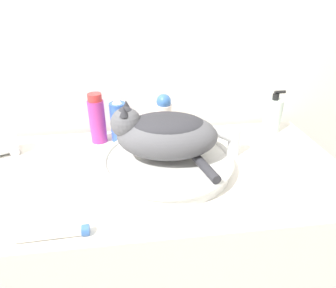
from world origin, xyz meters
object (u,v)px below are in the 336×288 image
(faucet, at_px, (230,140))
(spray_bottle_trigger, at_px, (118,121))
(soap_bar, at_px, (268,181))
(soap_pump_bottle, at_px, (273,115))
(cream_tube, at_px, (54,234))
(shampoo_bottle_tall, at_px, (97,119))
(lotion_bottle_white, at_px, (164,117))
(cat, at_px, (164,133))

(faucet, distance_m, spray_bottle_trigger, 0.42)
(soap_bar, bearing_deg, spray_bottle_trigger, 141.07)
(soap_pump_bottle, height_order, cream_tube, soap_pump_bottle)
(cream_tube, bearing_deg, shampoo_bottle_tall, 81.58)
(lotion_bottle_white, xyz_separation_m, soap_pump_bottle, (0.44, 0.00, -0.02))
(lotion_bottle_white, height_order, cream_tube, lotion_bottle_white)
(cat, height_order, faucet, cat)
(cream_tube, bearing_deg, lotion_bottle_white, 56.81)
(faucet, bearing_deg, cream_tube, 16.72)
(cat, xyz_separation_m, spray_bottle_trigger, (-0.15, 0.23, -0.05))
(shampoo_bottle_tall, height_order, soap_bar, shampoo_bottle_tall)
(lotion_bottle_white, bearing_deg, cat, -96.65)
(spray_bottle_trigger, xyz_separation_m, shampoo_bottle_tall, (-0.08, 0.00, 0.01))
(cat, relative_size, soap_bar, 4.99)
(cat, distance_m, lotion_bottle_white, 0.24)
(lotion_bottle_white, xyz_separation_m, cream_tube, (-0.33, -0.50, -0.08))
(faucet, distance_m, shampoo_bottle_tall, 0.49)
(spray_bottle_trigger, height_order, soap_bar, spray_bottle_trigger)
(spray_bottle_trigger, bearing_deg, soap_bar, -38.93)
(faucet, relative_size, soap_bar, 2.11)
(cat, height_order, shampoo_bottle_tall, cat)
(shampoo_bottle_tall, relative_size, cream_tube, 1.12)
(faucet, xyz_separation_m, spray_bottle_trigger, (-0.38, 0.17, 0.02))
(faucet, relative_size, cream_tube, 0.84)
(cream_tube, bearing_deg, faucet, 31.26)
(soap_pump_bottle, bearing_deg, soap_bar, -115.42)
(shampoo_bottle_tall, bearing_deg, cat, -45.68)
(cat, relative_size, soap_pump_bottle, 1.98)
(cream_tube, bearing_deg, soap_pump_bottle, 32.88)
(shampoo_bottle_tall, bearing_deg, soap_pump_bottle, 0.00)
(shampoo_bottle_tall, distance_m, soap_bar, 0.64)
(cream_tube, relative_size, soap_bar, 2.50)
(cat, xyz_separation_m, cream_tube, (-0.30, -0.27, -0.12))
(cat, distance_m, soap_pump_bottle, 0.53)
(faucet, relative_size, soap_pump_bottle, 0.84)
(cat, bearing_deg, cream_tube, 50.01)
(faucet, bearing_deg, soap_bar, 93.48)
(faucet, height_order, shampoo_bottle_tall, shampoo_bottle_tall)
(spray_bottle_trigger, relative_size, cream_tube, 1.01)
(soap_pump_bottle, distance_m, soap_bar, 0.40)
(cat, xyz_separation_m, faucet, (0.24, 0.06, -0.07))
(cat, distance_m, spray_bottle_trigger, 0.28)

